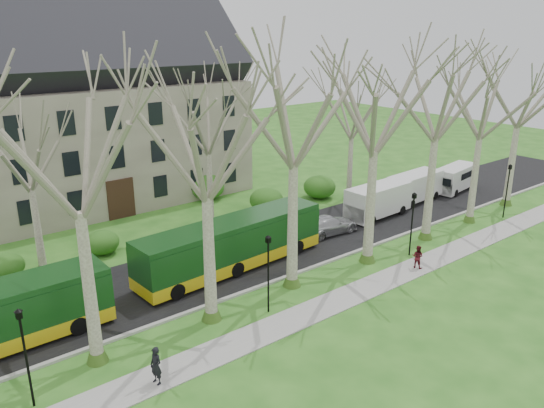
{
  "coord_description": "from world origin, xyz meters",
  "views": [
    {
      "loc": [
        -21.5,
        -20.81,
        14.43
      ],
      "look_at": [
        -2.57,
        3.0,
        4.34
      ],
      "focal_mm": 35.0,
      "sensor_mm": 36.0,
      "label": 1
    }
  ],
  "objects_px": {
    "sedan": "(328,225)",
    "pedestrian_b": "(418,257)",
    "bus_follow": "(232,244)",
    "van_c": "(455,179)",
    "pedestrian_a": "(156,366)",
    "van_a": "(378,201)",
    "van_b": "(415,187)"
  },
  "relations": [
    {
      "from": "sedan",
      "to": "van_c",
      "type": "bearing_deg",
      "value": -83.9
    },
    {
      "from": "pedestrian_a",
      "to": "sedan",
      "type": "bearing_deg",
      "value": 102.4
    },
    {
      "from": "van_c",
      "to": "pedestrian_a",
      "type": "bearing_deg",
      "value": -174.95
    },
    {
      "from": "pedestrian_a",
      "to": "bus_follow",
      "type": "bearing_deg",
      "value": 118.03
    },
    {
      "from": "bus_follow",
      "to": "van_c",
      "type": "distance_m",
      "value": 25.69
    },
    {
      "from": "bus_follow",
      "to": "van_a",
      "type": "xyz_separation_m",
      "value": [
        14.54,
        0.67,
        -0.33
      ]
    },
    {
      "from": "sedan",
      "to": "pedestrian_b",
      "type": "bearing_deg",
      "value": -173.28
    },
    {
      "from": "van_a",
      "to": "van_b",
      "type": "relative_size",
      "value": 1.04
    },
    {
      "from": "van_a",
      "to": "van_c",
      "type": "height_order",
      "value": "van_a"
    },
    {
      "from": "bus_follow",
      "to": "pedestrian_b",
      "type": "relative_size",
      "value": 8.7
    },
    {
      "from": "van_c",
      "to": "pedestrian_b",
      "type": "xyz_separation_m",
      "value": [
        -16.57,
        -8.23,
        -0.42
      ]
    },
    {
      "from": "pedestrian_b",
      "to": "van_a",
      "type": "bearing_deg",
      "value": -49.83
    },
    {
      "from": "pedestrian_a",
      "to": "van_c",
      "type": "bearing_deg",
      "value": 92.09
    },
    {
      "from": "van_c",
      "to": "pedestrian_b",
      "type": "relative_size",
      "value": 3.58
    },
    {
      "from": "bus_follow",
      "to": "sedan",
      "type": "height_order",
      "value": "bus_follow"
    },
    {
      "from": "pedestrian_a",
      "to": "pedestrian_b",
      "type": "xyz_separation_m",
      "value": [
        18.17,
        0.26,
        -0.11
      ]
    },
    {
      "from": "van_a",
      "to": "pedestrian_b",
      "type": "bearing_deg",
      "value": -126.39
    },
    {
      "from": "bus_follow",
      "to": "van_c",
      "type": "height_order",
      "value": "bus_follow"
    },
    {
      "from": "sedan",
      "to": "pedestrian_a",
      "type": "bearing_deg",
      "value": 118.36
    },
    {
      "from": "van_b",
      "to": "van_c",
      "type": "bearing_deg",
      "value": -7.73
    },
    {
      "from": "sedan",
      "to": "pedestrian_a",
      "type": "height_order",
      "value": "pedestrian_a"
    },
    {
      "from": "bus_follow",
      "to": "pedestrian_a",
      "type": "height_order",
      "value": "bus_follow"
    },
    {
      "from": "sedan",
      "to": "bus_follow",
      "type": "bearing_deg",
      "value": 97.15
    },
    {
      "from": "bus_follow",
      "to": "van_b",
      "type": "height_order",
      "value": "bus_follow"
    },
    {
      "from": "sedan",
      "to": "pedestrian_b",
      "type": "distance_m",
      "value": 7.71
    },
    {
      "from": "bus_follow",
      "to": "pedestrian_a",
      "type": "relative_size",
      "value": 7.56
    },
    {
      "from": "bus_follow",
      "to": "van_a",
      "type": "relative_size",
      "value": 2.19
    },
    {
      "from": "bus_follow",
      "to": "van_b",
      "type": "distance_m",
      "value": 20.22
    },
    {
      "from": "van_c",
      "to": "pedestrian_b",
      "type": "distance_m",
      "value": 18.51
    },
    {
      "from": "sedan",
      "to": "pedestrian_b",
      "type": "relative_size",
      "value": 3.2
    },
    {
      "from": "sedan",
      "to": "van_a",
      "type": "bearing_deg",
      "value": -83.32
    },
    {
      "from": "van_a",
      "to": "van_c",
      "type": "xyz_separation_m",
      "value": [
        11.12,
        0.29,
        -0.13
      ]
    }
  ]
}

